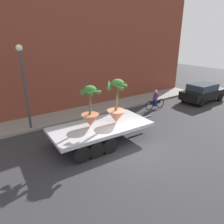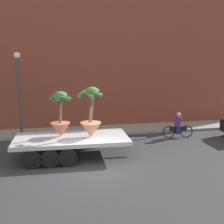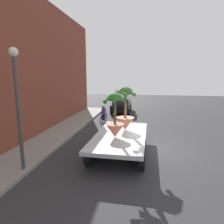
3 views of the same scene
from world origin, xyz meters
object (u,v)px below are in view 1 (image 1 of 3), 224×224
Objects in this scene: potted_palm_rear at (90,110)px; potted_palm_middle at (117,106)px; flatbed_trailer at (97,130)px; cyclist at (155,100)px; parked_car at (203,92)px; street_lamp at (24,77)px.

potted_palm_middle is (1.40, -0.35, 0.03)m from potted_palm_rear.
cyclist is (6.61, 2.23, -0.09)m from flatbed_trailer.
parked_car reaches higher than flatbed_trailer.
potted_palm_middle is 6.07m from cyclist.
flatbed_trailer is at bearing -41.80° from potted_palm_rear.
potted_palm_rear is 1.17× the size of cyclist.
parked_car is (11.62, 1.05, -1.04)m from potted_palm_rear.
parked_car is at bearing 7.84° from potted_palm_middle.
potted_palm_middle is 0.49× the size of street_lamp.
street_lamp reaches higher than potted_palm_middle.
street_lamp is at bearing 170.78° from cyclist.
parked_car is (10.22, 1.41, -1.07)m from potted_palm_middle.
flatbed_trailer is at bearing -56.13° from street_lamp.
flatbed_trailer is 11.45m from parked_car.
parked_car is at bearing -9.96° from street_lamp.
potted_palm_middle is at bearing -172.16° from parked_car.
flatbed_trailer is 1.31× the size of street_lamp.
potted_palm_rear is 0.50× the size of parked_car.
potted_palm_rear is 11.71m from parked_car.
cyclist reaches higher than flatbed_trailer.
parked_car is (4.77, -0.96, 0.16)m from cyclist.
potted_palm_rear reaches higher than parked_car.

